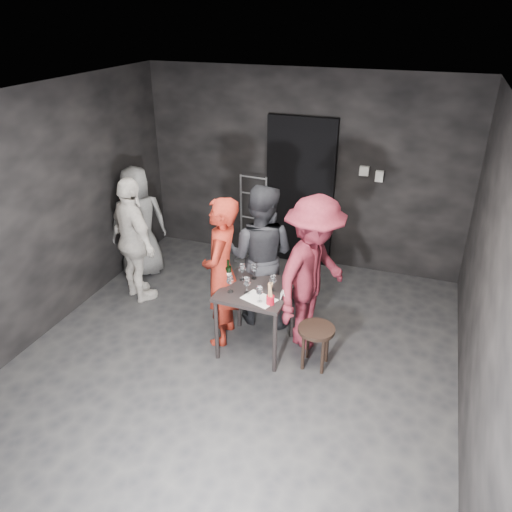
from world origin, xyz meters
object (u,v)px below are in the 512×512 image
(woman_black, at_px, (261,247))
(man_maroon, at_px, (314,263))
(breadstick_cup, at_px, (270,294))
(stool, at_px, (316,335))
(server_red, at_px, (221,264))
(wine_bottle, at_px, (228,274))
(bystander_grey, at_px, (139,221))
(hand_truck, at_px, (253,245))
(bystander_cream, at_px, (134,237))
(tasting_table, at_px, (256,297))

(woman_black, bearing_deg, man_maroon, 155.80)
(breadstick_cup, bearing_deg, stool, 18.15)
(server_red, height_order, wine_bottle, server_red)
(stool, distance_m, bystander_grey, 3.01)
(wine_bottle, bearing_deg, stool, -5.52)
(hand_truck, distance_m, stool, 2.55)
(woman_black, relative_size, man_maroon, 0.95)
(hand_truck, bearing_deg, man_maroon, -47.91)
(stool, xyz_separation_m, bystander_cream, (-2.45, 0.57, 0.48))
(tasting_table, relative_size, bystander_cream, 0.43)
(tasting_table, relative_size, stool, 1.60)
(man_maroon, xyz_separation_m, breadstick_cup, (-0.30, -0.53, -0.13))
(woman_black, bearing_deg, hand_truck, -69.64)
(stool, bearing_deg, wine_bottle, 174.48)
(woman_black, xyz_separation_m, bystander_cream, (-1.62, -0.08, -0.08))
(hand_truck, height_order, bystander_grey, bystander_grey)
(server_red, bearing_deg, stool, 73.37)
(hand_truck, height_order, man_maroon, man_maroon)
(breadstick_cup, bearing_deg, woman_black, 115.56)
(hand_truck, height_order, bystander_cream, bystander_cream)
(hand_truck, distance_m, woman_black, 1.73)
(woman_black, bearing_deg, bystander_cream, -0.46)
(man_maroon, bearing_deg, woman_black, 87.34)
(stool, height_order, bystander_grey, bystander_grey)
(tasting_table, distance_m, man_maroon, 0.70)
(hand_truck, relative_size, bystander_cream, 0.73)
(server_red, height_order, bystander_cream, server_red)
(hand_truck, bearing_deg, breadstick_cup, -61.10)
(hand_truck, distance_m, wine_bottle, 2.14)
(server_red, bearing_deg, tasting_table, 73.46)
(bystander_cream, bearing_deg, man_maroon, -152.96)
(bystander_cream, bearing_deg, hand_truck, -91.63)
(stool, relative_size, breadstick_cup, 1.85)
(woman_black, bearing_deg, stool, 138.99)
(hand_truck, xyz_separation_m, bystander_cream, (-0.99, -1.52, 0.64))
(man_maroon, bearing_deg, bystander_grey, 91.74)
(bystander_grey, distance_m, breadstick_cup, 2.65)
(man_maroon, distance_m, bystander_grey, 2.72)
(server_red, relative_size, bystander_cream, 1.10)
(stool, distance_m, breadstick_cup, 0.68)
(man_maroon, xyz_separation_m, bystander_cream, (-2.30, 0.18, -0.14))
(stool, bearing_deg, hand_truck, 124.92)
(stool, bearing_deg, bystander_cream, 166.91)
(man_maroon, xyz_separation_m, wine_bottle, (-0.84, -0.29, -0.14))
(stool, height_order, woman_black, woman_black)
(stool, distance_m, man_maroon, 0.74)
(hand_truck, relative_size, wine_bottle, 4.61)
(man_maroon, xyz_separation_m, bystander_grey, (-2.60, 0.78, -0.21))
(hand_truck, height_order, tasting_table, hand_truck)
(server_red, xyz_separation_m, bystander_cream, (-1.35, 0.43, -0.08))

